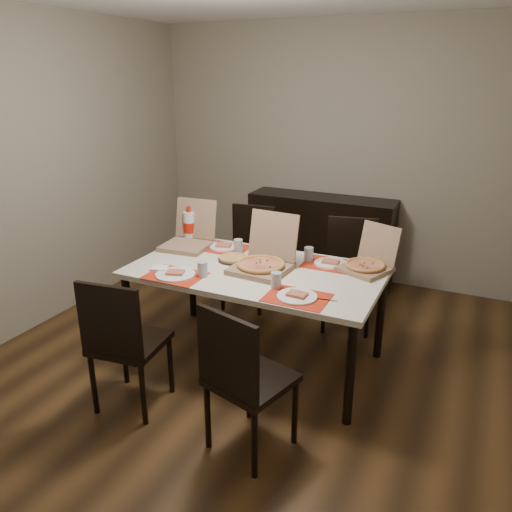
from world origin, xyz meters
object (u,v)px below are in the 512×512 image
object	(u,v)px
chair_near_right	(243,376)
dip_bowl	(287,261)
chair_far_left	(250,252)
chair_far_right	(349,268)
chair_near_left	(123,340)
dining_table	(256,277)
sideboard	(320,239)
pizza_box_center	(263,262)
soda_bottle	(189,226)

from	to	relation	value
chair_near_right	dip_bowl	distance (m)	1.20
chair_far_left	chair_far_right	distance (m)	0.96
chair_near_left	dining_table	bearing A→B (deg)	61.08
sideboard	chair_near_right	xyz separation A→B (m)	(0.44, -2.71, 0.06)
chair_near_left	chair_near_right	size ratio (longest dim) A/B	1.00
pizza_box_center	chair_far_left	bearing A→B (deg)	120.91
sideboard	chair_far_left	world-z (taller)	chair_far_left
dip_bowl	soda_bottle	xyz separation A→B (m)	(-0.94, 0.14, 0.11)
dining_table	chair_far_left	distance (m)	1.07
chair_near_right	soda_bottle	xyz separation A→B (m)	(-1.14, 1.30, 0.37)
chair_far_right	pizza_box_center	world-z (taller)	pizza_box_center
chair_far_left	soda_bottle	bearing A→B (deg)	-116.46
chair_far_right	pizza_box_center	bearing A→B (deg)	-114.59
pizza_box_center	dip_bowl	world-z (taller)	pizza_box_center
dining_table	chair_near_left	bearing A→B (deg)	-118.92
sideboard	chair_near_left	distance (m)	2.71
sideboard	chair_near_right	world-z (taller)	chair_near_right
dining_table	soda_bottle	distance (m)	0.88
chair_far_right	soda_bottle	distance (m)	1.41
chair_near_right	pizza_box_center	world-z (taller)	pizza_box_center
chair_near_right	chair_far_left	distance (m)	2.06
chair_far_right	chair_far_left	bearing A→B (deg)	178.79
pizza_box_center	chair_near_left	bearing A→B (deg)	-121.15
chair_far_left	soda_bottle	world-z (taller)	soda_bottle
sideboard	pizza_box_center	size ratio (longest dim) A/B	3.31
chair_far_left	chair_far_right	size ratio (longest dim) A/B	1.00
chair_near_right	dip_bowl	world-z (taller)	chair_near_right
chair_near_right	pizza_box_center	distance (m)	1.04
dip_bowl	chair_far_right	bearing A→B (deg)	66.11
chair_far_left	dip_bowl	world-z (taller)	chair_far_left
dining_table	chair_far_left	xyz separation A→B (m)	(-0.50, 0.93, -0.17)
dining_table	soda_bottle	size ratio (longest dim) A/B	6.00
pizza_box_center	chair_near_right	bearing A→B (deg)	-72.08
pizza_box_center	soda_bottle	xyz separation A→B (m)	(-0.83, 0.35, 0.07)
dining_table	chair_far_left	world-z (taller)	chair_far_left
sideboard	dining_table	bearing A→B (deg)	-87.45
soda_bottle	dip_bowl	bearing A→B (deg)	-8.19
chair_near_left	soda_bottle	size ratio (longest dim) A/B	3.10
pizza_box_center	dining_table	bearing A→B (deg)	-171.16
chair_far_right	pizza_box_center	size ratio (longest dim) A/B	2.05
chair_near_right	chair_far_left	world-z (taller)	same
dip_bowl	pizza_box_center	bearing A→B (deg)	-116.85
chair_near_left	chair_far_left	world-z (taller)	same
chair_near_right	chair_far_left	bearing A→B (deg)	114.64
chair_near_left	chair_near_right	bearing A→B (deg)	-2.57
dining_table	chair_near_right	xyz separation A→B (m)	(0.36, -0.94, -0.17)
chair_near_right	dip_bowl	size ratio (longest dim) A/B	7.32
chair_far_left	soda_bottle	size ratio (longest dim) A/B	3.10
chair_near_left	dip_bowl	world-z (taller)	chair_near_left
sideboard	chair_far_left	bearing A→B (deg)	-116.43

